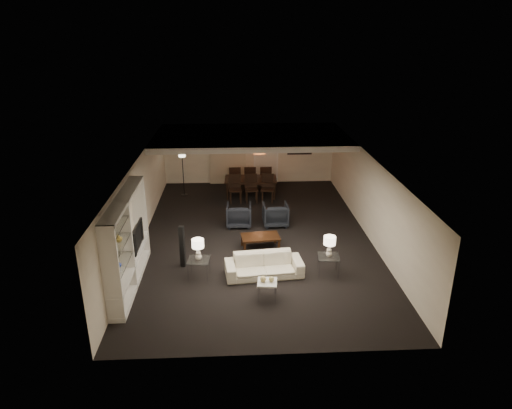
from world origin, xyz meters
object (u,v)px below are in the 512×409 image
at_px(armchair_right, 275,214).
at_px(chair_fr, 265,178).
at_px(dining_table, 251,187).
at_px(television, 134,237).
at_px(floor_speaker, 182,246).
at_px(floor_lamp, 183,173).
at_px(marble_table, 267,290).
at_px(vase_amber, 118,238).
at_px(chair_fm, 250,178).
at_px(sofa, 264,265).
at_px(table_lamp_right, 329,247).
at_px(chair_nl, 235,189).
at_px(side_table_right, 328,265).
at_px(chair_fl, 235,178).
at_px(pendant_light, 259,150).
at_px(side_table_left, 199,268).
at_px(table_lamp_left, 198,250).
at_px(chair_nr, 267,189).
at_px(vase_blue, 118,264).
at_px(coffee_table, 260,242).
at_px(chair_nm, 251,189).

distance_m(armchair_right, chair_fr, 3.50).
distance_m(armchair_right, dining_table, 2.93).
bearing_deg(television, floor_speaker, -75.45).
bearing_deg(floor_lamp, television, -96.35).
distance_m(armchair_right, marble_table, 4.44).
distance_m(vase_amber, chair_fm, 8.55).
bearing_deg(sofa, table_lamp_right, -5.90).
xyz_separation_m(table_lamp_right, floor_lamp, (-4.39, 6.38, 0.09)).
relative_size(television, chair_nl, 1.06).
bearing_deg(floor_lamp, side_table_right, -55.45).
distance_m(armchair_right, chair_fl, 3.73).
xyz_separation_m(pendant_light, floor_lamp, (-2.91, 0.52, -1.03)).
relative_size(side_table_left, chair_fr, 0.54).
distance_m(side_table_left, chair_fl, 6.87).
relative_size(table_lamp_left, chair_fm, 0.55).
xyz_separation_m(marble_table, chair_fr, (0.50, 7.89, 0.29)).
height_order(chair_nr, chair_fr, same).
height_order(table_lamp_right, vase_blue, vase_blue).
xyz_separation_m(chair_nr, floor_lamp, (-3.20, 0.89, 0.37)).
bearing_deg(table_lamp_right, sofa, 180.00).
relative_size(dining_table, chair_fm, 1.92).
relative_size(coffee_table, side_table_left, 2.00).
bearing_deg(floor_lamp, vase_amber, -95.45).
xyz_separation_m(dining_table, chair_nr, (0.60, -0.65, 0.17)).
xyz_separation_m(vase_blue, floor_lamp, (0.70, 7.70, -0.25)).
relative_size(coffee_table, chair_nl, 1.07).
bearing_deg(chair_fr, chair_fl, -5.72).
bearing_deg(dining_table, television, -117.62).
xyz_separation_m(pendant_light, chair_fr, (0.29, 0.93, -1.40)).
height_order(table_lamp_right, dining_table, table_lamp_right).
xyz_separation_m(coffee_table, chair_nr, (0.50, 3.89, 0.32)).
distance_m(table_lamp_left, marble_table, 2.10).
distance_m(vase_amber, chair_nm, 7.38).
height_order(side_table_right, floor_speaker, floor_speaker).
bearing_deg(coffee_table, sofa, -90.00).
xyz_separation_m(side_table_left, side_table_right, (3.40, 0.00, 0.00)).
bearing_deg(chair_fr, chair_nr, 84.28).
distance_m(side_table_left, side_table_right, 3.40).
bearing_deg(side_table_left, chair_nr, 68.15).
xyz_separation_m(vase_blue, dining_table, (3.30, 7.46, -0.80)).
bearing_deg(armchair_right, table_lamp_left, 53.13).
relative_size(table_lamp_right, chair_fm, 0.55).
bearing_deg(table_lamp_right, chair_nr, 102.31).
bearing_deg(pendant_light, armchair_right, -81.37).
relative_size(vase_amber, floor_lamp, 0.10).
bearing_deg(armchair_right, marble_table, 80.24).
xyz_separation_m(table_lamp_right, chair_fl, (-2.40, 6.79, -0.29)).
distance_m(vase_amber, floor_speaker, 2.30).
height_order(vase_blue, chair_fr, vase_blue).
height_order(side_table_right, dining_table, dining_table).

